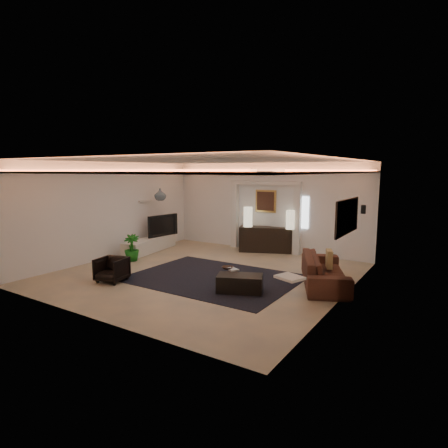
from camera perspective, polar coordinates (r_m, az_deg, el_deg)
The scene contains 33 objects.
floor at distance 9.77m, azimuth -2.91°, elevation -7.61°, with size 7.00×7.00×0.00m, color tan.
ceiling at distance 9.40m, azimuth -3.04°, elevation 9.65°, with size 7.00×7.00×0.00m, color white.
wall_back at distance 12.47m, azimuth 6.44°, elevation 2.58°, with size 7.00×7.00×0.00m, color white.
wall_front at distance 6.97m, azimuth -19.99°, elevation -2.29°, with size 7.00×7.00×0.00m, color white.
wall_left at distance 11.85m, azimuth -16.87°, elevation 1.99°, with size 7.00×7.00×0.00m, color white.
wall_right at distance 7.98m, azimuth 17.90°, elevation -0.92°, with size 7.00×7.00×0.00m, color white.
cove_soffit at distance 9.40m, azimuth -3.03°, elevation 7.94°, with size 7.00×7.00×0.04m, color silver.
daylight_slit at distance 11.93m, azimuth 12.21°, elevation 1.71°, with size 0.25×0.03×1.00m, color white.
area_rug at distance 9.39m, azimuth -1.63°, elevation -8.22°, with size 4.00×3.00×0.01m, color black.
pilaster_left at distance 12.97m, azimuth 1.66°, elevation 1.29°, with size 0.22×0.20×2.20m, color silver.
pilaster_right at distance 11.96m, azimuth 11.14°, elevation 0.55°, with size 0.22×0.20×2.20m, color silver.
alcove_header at distance 12.33m, azimuth 6.29°, elevation 6.25°, with size 2.52×0.20×0.12m, color silver.
painting_frame at distance 12.43m, azimuth 6.39°, elevation 3.49°, with size 0.74×0.04×0.74m, color tan.
painting_canvas at distance 12.41m, azimuth 6.34°, elevation 3.48°, with size 0.62×0.02×0.62m, color #4C2D1E.
art_panel_frame at distance 8.24m, azimuth 18.32°, elevation 1.09°, with size 0.04×1.64×0.74m, color black.
art_panel_gold at distance 8.25m, azimuth 18.15°, elevation 1.11°, with size 0.02×1.50×0.62m, color tan.
wall_sconce at distance 10.11m, azimuth 20.52°, elevation 2.11°, with size 0.12×0.12×0.22m, color black.
wall_niche at distance 12.74m, azimuth -11.94°, elevation 3.48°, with size 0.10×0.55×0.04m, color silver.
console at distance 12.34m, azimuth 6.36°, elevation -2.40°, with size 1.70×0.53×0.85m, color black.
lamp_left at distance 12.26m, azimuth 3.68°, elevation 0.83°, with size 0.29×0.29×0.65m, color #FFF6CB.
lamp_right at distance 11.89m, azimuth 10.08°, elevation 0.48°, with size 0.27×0.27×0.59m, color #FFF2C6.
media_ledge at distance 12.60m, azimuth -11.23°, elevation -3.10°, with size 0.57×2.30×0.43m, color silver.
tv at distance 12.92m, azimuth -9.67°, elevation -0.13°, with size 0.17×1.26×0.73m, color black.
figurine at distance 13.22m, azimuth -8.59°, elevation -0.68°, with size 0.12×0.12×0.33m, color #3C291E.
ginger_jar at distance 12.51m, azimuth -9.73°, elevation 4.46°, with size 0.38×0.38×0.40m, color #4E5961.
plant at distance 11.37m, azimuth -13.94°, elevation -3.54°, with size 0.44×0.44×0.79m, color #166315.
sofa at distance 9.08m, azimuth 15.09°, elevation -6.86°, with size 0.92×2.36×0.69m, color #372716.
throw_blanket at distance 7.60m, azimuth 10.02°, elevation -8.04°, with size 0.50×0.41×0.05m, color silver.
throw_pillow at distance 9.36m, azimuth 15.76°, elevation -5.15°, with size 0.13×0.43×0.43m, color tan.
coffee_table at distance 8.30m, azimuth 2.43°, elevation -9.01°, with size 0.99×0.54×0.37m, color black.
bowl at distance 8.70m, azimuth 0.52°, elevation -6.57°, with size 0.26×0.26×0.06m, color black.
magazine at distance 8.63m, azimuth 1.31°, elevation -6.81°, with size 0.27×0.19×0.03m, color silver.
armchair at distance 9.43m, azimuth -16.78°, elevation -6.68°, with size 0.64×0.65×0.59m, color black.
Camera 1 is at (5.48, -7.64, 2.66)m, focal length 29.92 mm.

